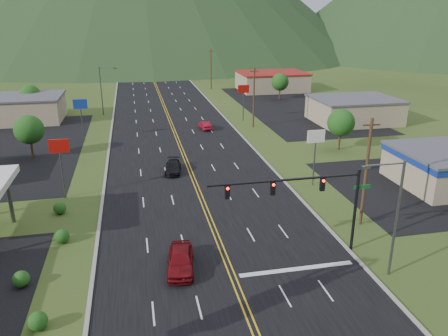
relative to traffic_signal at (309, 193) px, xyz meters
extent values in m
cylinder|color=black|center=(4.02, 0.00, -1.83)|extent=(0.24, 0.24, 7.00)
cylinder|color=black|center=(-1.98, 0.00, 1.27)|extent=(12.00, 0.18, 0.18)
cube|color=#0C591E|center=(4.42, 0.00, 0.17)|extent=(1.40, 0.06, 0.30)
cube|color=black|center=(1.02, 0.00, 0.67)|extent=(0.35, 0.28, 1.05)
sphere|color=#FF0C05|center=(1.02, -0.18, 1.02)|extent=(0.22, 0.22, 0.22)
cube|color=black|center=(-2.98, 0.00, 0.67)|extent=(0.35, 0.28, 1.05)
sphere|color=#FF0C05|center=(-2.98, -0.18, 1.02)|extent=(0.22, 0.22, 0.22)
cube|color=black|center=(-6.48, 0.00, 0.67)|extent=(0.35, 0.28, 1.05)
sphere|color=#FF0C05|center=(-6.48, -0.18, 1.02)|extent=(0.22, 0.22, 0.22)
cylinder|color=#59595E|center=(5.02, -4.00, -0.83)|extent=(0.20, 0.20, 9.00)
cylinder|color=#59595E|center=(3.58, -4.00, 3.47)|extent=(2.88, 0.12, 0.12)
cube|color=#59595E|center=(2.14, -4.00, 3.37)|extent=(0.60, 0.25, 0.18)
cylinder|color=#59595E|center=(-18.48, 56.00, -0.83)|extent=(0.20, 0.20, 9.00)
cylinder|color=#59595E|center=(-17.04, 56.00, 3.47)|extent=(2.88, 0.12, 0.12)
cube|color=#59595E|center=(-15.60, 56.00, 3.37)|extent=(0.60, 0.25, 0.18)
cylinder|color=#59595E|center=(-24.48, 11.00, -2.83)|extent=(0.36, 0.36, 5.00)
cube|color=tan|center=(-34.48, 54.00, -3.23)|extent=(18.00, 11.00, 4.20)
cube|color=#4C4C51|center=(-34.48, 54.00, -0.98)|extent=(18.40, 11.40, 0.30)
cube|color=tan|center=(25.52, 41.00, -3.33)|extent=(14.00, 11.00, 4.00)
cube|color=#4C4C51|center=(25.52, 41.00, -1.18)|extent=(14.40, 11.40, 0.30)
cube|color=tan|center=(21.52, 76.00, -3.23)|extent=(16.00, 12.00, 4.20)
cube|color=maroon|center=(21.52, 76.00, -0.98)|extent=(16.40, 12.40, 0.30)
cylinder|color=#59595E|center=(-20.48, 16.00, -2.83)|extent=(0.16, 0.16, 5.00)
cube|color=#A30E09|center=(-20.48, 16.00, 0.37)|extent=(2.00, 0.18, 1.40)
cylinder|color=#59595E|center=(-20.48, 38.00, -2.83)|extent=(0.16, 0.16, 5.00)
cube|color=navy|center=(-20.48, 38.00, 0.37)|extent=(2.00, 0.18, 1.40)
cylinder|color=#59595E|center=(6.52, 14.00, -2.83)|extent=(0.16, 0.16, 5.00)
cube|color=white|center=(6.52, 14.00, 0.37)|extent=(2.00, 0.18, 1.40)
cylinder|color=#59595E|center=(6.52, 46.00, -2.83)|extent=(0.16, 0.16, 5.00)
cube|color=#A30E09|center=(6.52, 46.00, 0.37)|extent=(2.00, 0.18, 1.40)
cylinder|color=#382314|center=(-26.48, 31.00, -3.83)|extent=(0.30, 0.30, 3.00)
sphere|color=#124113|center=(-26.48, 31.00, -1.43)|extent=(3.84, 3.84, 3.84)
cylinder|color=#382314|center=(-31.48, 58.00, -3.83)|extent=(0.30, 0.30, 3.00)
sphere|color=#124113|center=(-31.48, 58.00, -1.43)|extent=(3.84, 3.84, 3.84)
cylinder|color=#382314|center=(15.52, 26.00, -3.83)|extent=(0.30, 0.30, 3.00)
sphere|color=#124113|center=(15.52, 26.00, -1.43)|extent=(3.84, 3.84, 3.84)
cylinder|color=#382314|center=(19.52, 64.00, -3.83)|extent=(0.30, 0.30, 3.00)
sphere|color=#124113|center=(19.52, 64.00, -1.43)|extent=(3.84, 3.84, 3.84)
cylinder|color=#382314|center=(7.02, 4.00, -0.33)|extent=(0.28, 0.28, 10.00)
cube|color=#382314|center=(7.02, 4.00, 4.07)|extent=(1.60, 0.12, 0.12)
cylinder|color=#382314|center=(7.02, 41.00, -0.33)|extent=(0.28, 0.28, 10.00)
cube|color=#382314|center=(7.02, 41.00, 4.07)|extent=(1.60, 0.12, 0.12)
cylinder|color=#382314|center=(7.02, 81.00, -0.33)|extent=(0.28, 0.28, 10.00)
cube|color=#382314|center=(7.02, 81.00, 4.07)|extent=(1.60, 0.12, 0.12)
cylinder|color=#382314|center=(7.02, 121.00, -0.33)|extent=(0.28, 0.28, 10.00)
cube|color=#382314|center=(7.02, 121.00, 4.07)|extent=(1.60, 0.12, 0.12)
imported|color=maroon|center=(-10.13, -0.22, -4.49)|extent=(2.61, 5.14, 1.68)
imported|color=black|center=(-8.59, 21.35, -4.68)|extent=(2.45, 4.71, 1.31)
imported|color=maroon|center=(-1.27, 41.23, -4.67)|extent=(1.83, 4.11, 1.31)
camera|label=1|loc=(-12.84, -28.93, 13.14)|focal=35.00mm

